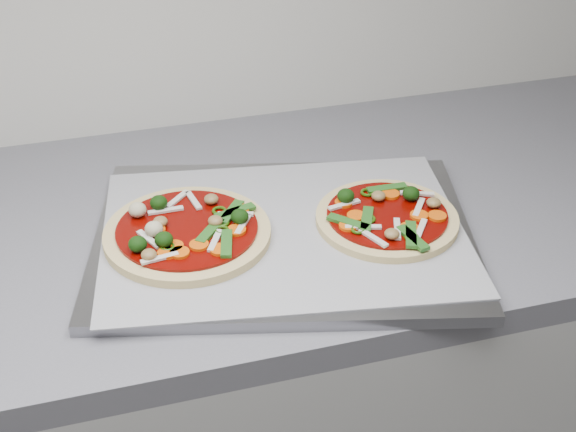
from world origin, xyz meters
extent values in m
cube|color=#B0AFAD|center=(0.00, 1.30, 0.43)|extent=(3.60, 0.60, 0.86)
cube|color=gray|center=(-0.60, 1.22, 0.91)|extent=(0.58, 0.48, 0.02)
cube|color=#9A9A9F|center=(-0.60, 1.22, 0.92)|extent=(0.53, 0.42, 0.00)
cylinder|color=#DAC07D|center=(-0.72, 1.23, 0.92)|extent=(0.25, 0.25, 0.01)
cylinder|color=#640803|center=(-0.72, 1.23, 0.93)|extent=(0.21, 0.21, 0.00)
cube|color=silver|center=(-0.78, 1.22, 0.94)|extent=(0.03, 0.05, 0.00)
ellipsoid|color=#13380A|center=(-0.76, 1.20, 0.94)|extent=(0.03, 0.03, 0.02)
ellipsoid|color=#13380A|center=(-0.75, 1.29, 0.94)|extent=(0.03, 0.03, 0.02)
torus|color=#244709|center=(-0.68, 1.23, 0.94)|extent=(0.03, 0.03, 0.00)
cylinder|color=#F45400|center=(-0.75, 1.19, 0.94)|extent=(0.03, 0.03, 0.00)
ellipsoid|color=#13380A|center=(-0.79, 1.20, 0.94)|extent=(0.02, 0.02, 0.02)
cylinder|color=#F45400|center=(-0.72, 1.19, 0.94)|extent=(0.04, 0.04, 0.00)
torus|color=#244709|center=(-0.76, 1.19, 0.94)|extent=(0.02, 0.02, 0.00)
cube|color=#24681B|center=(-0.68, 1.18, 0.94)|extent=(0.03, 0.06, 0.00)
cube|color=silver|center=(-0.65, 1.22, 0.94)|extent=(0.03, 0.04, 0.00)
ellipsoid|color=#13380A|center=(-0.65, 1.22, 0.94)|extent=(0.03, 0.03, 0.02)
ellipsoid|color=#BDAF8F|center=(-0.77, 1.23, 0.94)|extent=(0.03, 0.03, 0.02)
cylinder|color=#F45400|center=(-0.65, 1.25, 0.94)|extent=(0.03, 0.03, 0.00)
cylinder|color=#F45400|center=(-0.76, 1.23, 0.94)|extent=(0.03, 0.03, 0.00)
cylinder|color=#F45400|center=(-0.76, 1.18, 0.94)|extent=(0.03, 0.03, 0.00)
cube|color=silver|center=(-0.75, 1.28, 0.94)|extent=(0.05, 0.01, 0.00)
cube|color=silver|center=(-0.70, 1.29, 0.94)|extent=(0.02, 0.05, 0.00)
cylinder|color=#F45400|center=(-0.66, 1.21, 0.94)|extent=(0.03, 0.03, 0.00)
torus|color=#244709|center=(-0.68, 1.21, 0.94)|extent=(0.03, 0.03, 0.00)
cylinder|color=#F45400|center=(-0.69, 1.17, 0.94)|extent=(0.03, 0.03, 0.00)
cube|color=silver|center=(-0.73, 1.30, 0.94)|extent=(0.04, 0.04, 0.00)
torus|color=#244709|center=(-0.68, 1.26, 0.94)|extent=(0.03, 0.03, 0.00)
ellipsoid|color=#BDAF8F|center=(-0.78, 1.28, 0.94)|extent=(0.03, 0.03, 0.02)
ellipsoid|color=olive|center=(-0.68, 1.28, 0.94)|extent=(0.03, 0.03, 0.01)
ellipsoid|color=olive|center=(-0.69, 1.23, 0.94)|extent=(0.03, 0.03, 0.01)
ellipsoid|color=olive|center=(-0.76, 1.25, 0.94)|extent=(0.03, 0.03, 0.01)
cube|color=#24681B|center=(-0.66, 1.25, 0.94)|extent=(0.05, 0.05, 0.00)
cube|color=silver|center=(-0.70, 1.19, 0.94)|extent=(0.03, 0.05, 0.00)
ellipsoid|color=olive|center=(-0.78, 1.18, 0.94)|extent=(0.03, 0.03, 0.01)
cube|color=silver|center=(-0.66, 1.24, 0.94)|extent=(0.05, 0.02, 0.00)
ellipsoid|color=olive|center=(-0.76, 1.20, 0.94)|extent=(0.02, 0.02, 0.01)
cylinder|color=#F45400|center=(-0.74, 1.18, 0.94)|extent=(0.04, 0.04, 0.00)
cube|color=silver|center=(-0.77, 1.17, 0.94)|extent=(0.05, 0.01, 0.00)
cube|color=#24681B|center=(-0.66, 1.25, 0.94)|extent=(0.06, 0.03, 0.00)
cube|color=#24681B|center=(-0.70, 1.21, 0.94)|extent=(0.05, 0.05, 0.00)
cylinder|color=#DAC07D|center=(-0.46, 1.20, 0.92)|extent=(0.25, 0.25, 0.01)
cylinder|color=#640803|center=(-0.46, 1.20, 0.93)|extent=(0.21, 0.21, 0.00)
cube|color=silver|center=(-0.40, 1.23, 0.94)|extent=(0.05, 0.03, 0.00)
cube|color=silver|center=(-0.41, 1.19, 0.94)|extent=(0.03, 0.04, 0.00)
cube|color=#24681B|center=(-0.43, 1.25, 0.94)|extent=(0.06, 0.02, 0.00)
ellipsoid|color=#13380A|center=(-0.41, 1.22, 0.94)|extent=(0.03, 0.03, 0.02)
torus|color=#244709|center=(-0.51, 1.17, 0.94)|extent=(0.03, 0.03, 0.00)
ellipsoid|color=olive|center=(-0.39, 1.19, 0.94)|extent=(0.03, 0.03, 0.01)
ellipsoid|color=olive|center=(-0.47, 1.14, 0.94)|extent=(0.02, 0.02, 0.01)
cube|color=#24681B|center=(-0.45, 1.13, 0.94)|extent=(0.03, 0.06, 0.00)
cube|color=silver|center=(-0.46, 1.15, 0.94)|extent=(0.02, 0.05, 0.00)
cylinder|color=#F45400|center=(-0.40, 1.17, 0.93)|extent=(0.04, 0.04, 0.00)
cylinder|color=#F45400|center=(-0.44, 1.24, 0.93)|extent=(0.03, 0.03, 0.00)
cube|color=silver|center=(-0.50, 1.14, 0.94)|extent=(0.03, 0.05, 0.00)
cylinder|color=#F45400|center=(-0.52, 1.18, 0.93)|extent=(0.03, 0.03, 0.00)
cube|color=#24681B|center=(-0.52, 1.19, 0.94)|extent=(0.05, 0.05, 0.00)
torus|color=#244709|center=(-0.45, 1.13, 0.94)|extent=(0.03, 0.03, 0.00)
cube|color=silver|center=(-0.43, 1.14, 0.94)|extent=(0.03, 0.04, 0.00)
torus|color=#244709|center=(-0.47, 1.25, 0.94)|extent=(0.03, 0.03, 0.00)
cylinder|color=#F45400|center=(-0.51, 1.23, 0.93)|extent=(0.04, 0.04, 0.00)
cube|color=silver|center=(-0.51, 1.23, 0.94)|extent=(0.05, 0.02, 0.00)
cylinder|color=#F45400|center=(-0.44, 1.15, 0.93)|extent=(0.04, 0.04, 0.00)
cube|color=#24681B|center=(-0.49, 1.19, 0.94)|extent=(0.04, 0.06, 0.00)
ellipsoid|color=olive|center=(-0.46, 1.23, 0.94)|extent=(0.03, 0.03, 0.01)
ellipsoid|color=#13380A|center=(-0.50, 1.24, 0.94)|extent=(0.03, 0.03, 0.02)
cube|color=silver|center=(-0.50, 1.17, 0.94)|extent=(0.05, 0.02, 0.00)
cylinder|color=#F45400|center=(-0.42, 1.18, 0.93)|extent=(0.03, 0.03, 0.00)
torus|color=#244709|center=(-0.49, 1.19, 0.94)|extent=(0.03, 0.03, 0.00)
cylinder|color=#F45400|center=(-0.50, 1.20, 0.93)|extent=(0.03, 0.03, 0.00)
cube|color=#24681B|center=(-0.45, 1.14, 0.94)|extent=(0.03, 0.06, 0.00)
camera|label=1|loc=(-0.84, 0.36, 1.52)|focal=50.00mm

